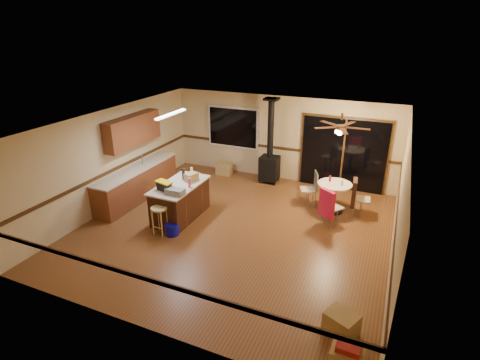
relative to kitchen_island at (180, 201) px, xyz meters
The scene contains 35 objects.
floor 1.57m from the kitchen_island, ahead, with size 7.00×7.00×0.00m, color brown.
ceiling 2.62m from the kitchen_island, ahead, with size 7.00×7.00×0.00m, color silver.
wall_back 3.90m from the kitchen_island, 66.80° to the left, with size 7.00×7.00×0.00m, color tan.
wall_front 3.90m from the kitchen_island, 66.80° to the right, with size 7.00×7.00×0.00m, color tan.
wall_left 2.17m from the kitchen_island, behind, with size 7.00×7.00×0.00m, color tan.
wall_right 5.07m from the kitchen_island, ahead, with size 7.00×7.00×0.00m, color tan.
chair_rail 1.60m from the kitchen_island, ahead, with size 7.00×7.00×0.08m, color #3B230E, non-canonical shape.
window 3.61m from the kitchen_island, 91.66° to the left, with size 1.72×0.10×1.32m, color black.
sliding_door 4.88m from the kitchen_island, 45.42° to the left, with size 2.52×0.10×2.10m, color black.
lower_cabinets 1.77m from the kitchen_island, 163.61° to the left, with size 0.60×3.00×0.86m, color brown.
countertop 1.82m from the kitchen_island, 163.61° to the left, with size 0.64×3.04×0.04m, color beige.
upper_cabinets 2.43m from the kitchen_island, 159.02° to the left, with size 0.35×2.00×0.80m, color brown.
kitchen_island is the anchor object (origin of this frame).
wood_stove 3.33m from the kitchen_island, 66.91° to the left, with size 0.55×0.50×2.52m.
ceiling_fan 4.32m from the kitchen_island, 28.10° to the left, with size 0.24×0.24×0.55m.
fluorescent_strip 2.15m from the kitchen_island, 135.00° to the left, with size 0.10×1.20×0.04m, color white.
toolbox_grey 0.77m from the kitchen_island, 67.48° to the right, with size 0.44×0.24×0.14m, color slate.
toolbox_black 0.71m from the kitchen_island, 107.67° to the right, with size 0.35×0.18×0.19m, color black.
toolbox_yellow_lid 0.80m from the kitchen_island, 107.67° to the right, with size 0.42×0.22×0.03m, color gold.
box_on_island 0.65m from the kitchen_island, 63.29° to the left, with size 0.23×0.31×0.21m, color #9F7D46.
bottle_dark 0.68m from the kitchen_island, 102.28° to the left, with size 0.08×0.08×0.29m, color black.
bottle_pink 0.65m from the kitchen_island, ahead, with size 0.08×0.08×0.24m, color #D84C8C.
bottle_white 0.88m from the kitchen_island, 93.85° to the left, with size 0.07×0.07×0.20m, color white.
bar_stool 0.91m from the kitchen_island, 89.92° to the right, with size 0.38×0.38×0.68m, color tan.
blue_bucket 0.93m from the kitchen_island, 72.32° to the right, with size 0.32×0.32×0.27m, color #0B0BA0.
dining_table 3.94m from the kitchen_island, 28.10° to the left, with size 0.87×0.87×0.78m.
glass_red 3.88m from the kitchen_island, 30.46° to the left, with size 0.06×0.06×0.15m, color #590C14.
glass_cream 4.10m from the kitchen_island, 26.29° to the left, with size 0.06×0.06×0.14m, color beige.
chair_left 3.50m from the kitchen_island, 34.79° to the left, with size 0.53×0.52×0.51m.
chair_near 3.62m from the kitchen_island, 16.14° to the left, with size 0.61×0.62×0.70m.
chair_right 4.42m from the kitchen_island, 25.30° to the left, with size 0.50×0.46×0.70m.
box_under_window 3.12m from the kitchen_island, 94.74° to the left, with size 0.49×0.39×0.39m, color #9F7D46.
box_corner_a 5.46m from the kitchen_island, 33.13° to the right, with size 0.46×0.39×0.35m, color #9F7D46.
box_corner_b 4.98m from the kitchen_island, 28.26° to the right, with size 0.47×0.40×0.38m, color #9F7D46.
box_small_red 5.45m from the kitchen_island, 33.13° to the right, with size 0.33×0.28×0.09m, color maroon.
Camera 1 is at (3.22, -7.17, 4.55)m, focal length 28.00 mm.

